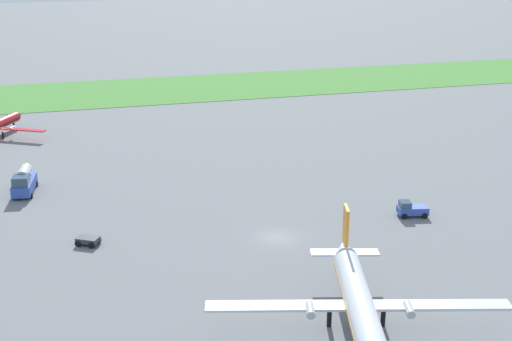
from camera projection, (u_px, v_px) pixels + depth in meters
The scene contains 6 objects.
ground_plane at pixel (277, 238), 78.66m from camera, with size 600.00×600.00×0.00m, color slate.
grass_taxiway_strip at pixel (169, 89), 152.76m from camera, with size 360.00×28.00×0.08m, color #478438.
airplane_foreground_turboprop at pixel (359, 301), 59.36m from camera, with size 25.86×22.31×7.89m.
baggage_cart_near_gate at pixel (88, 240), 76.69m from camera, with size 2.94×2.72×0.90m.
fuel_truck_midfield at pixel (24, 181), 91.73m from camera, with size 3.27×6.74×3.29m.
pushback_tug_by_runway at pixel (411, 209), 84.36m from camera, with size 3.87×2.61×1.95m.
Camera 1 is at (-21.35, -68.68, 32.83)m, focal length 48.61 mm.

